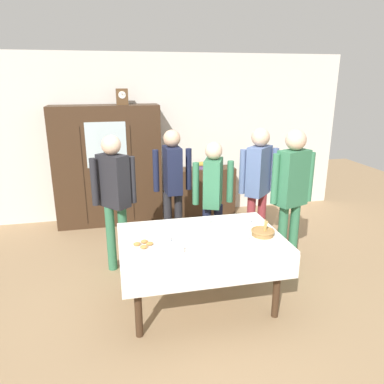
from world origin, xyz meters
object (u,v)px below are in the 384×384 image
object	(u,v)px
person_beside_shelf	(213,192)
person_by_cabinet	(292,187)
book_stack	(202,166)
person_behind_table_left	(114,190)
pastry_plate	(143,246)
mantel_clock	(122,97)
spoon_near_left	(197,226)
bread_basket	(263,232)
tea_cup_near_left	(248,220)
tea_cup_mid_right	(181,250)
person_behind_table_right	(173,179)
dining_table	(201,247)
tea_cup_back_edge	(167,239)
spoon_front_edge	(145,232)
tea_cup_far_left	(208,221)
bookshelf_low	(201,191)
wall_cabinet	(108,166)
spoon_far_right	(228,234)
tea_cup_near_right	(246,237)
person_near_right_end	(258,180)

from	to	relation	value
person_beside_shelf	person_by_cabinet	world-z (taller)	person_by_cabinet
book_stack	person_behind_table_left	size ratio (longest dim) A/B	0.13
pastry_plate	mantel_clock	bearing A→B (deg)	90.66
spoon_near_left	bread_basket	bearing A→B (deg)	-31.45
mantel_clock	tea_cup_near_left	bearing A→B (deg)	-62.06
tea_cup_mid_right	person_behind_table_right	xyz separation A→B (m)	(0.21, 1.68, 0.22)
dining_table	tea_cup_back_edge	bearing A→B (deg)	-175.67
bread_basket	spoon_front_edge	distance (m)	1.22
tea_cup_near_left	tea_cup_far_left	xyz separation A→B (m)	(-0.45, 0.08, 0.00)
book_stack	person_behind_table_left	xyz separation A→B (m)	(-1.48, -1.66, 0.15)
bookshelf_low	bread_basket	bearing A→B (deg)	-90.59
wall_cabinet	person_beside_shelf	distance (m)	2.11
tea_cup_mid_right	bread_basket	xyz separation A→B (m)	(0.89, 0.20, 0.01)
dining_table	person_behind_table_left	xyz separation A→B (m)	(-0.83, 0.98, 0.36)
bookshelf_low	book_stack	distance (m)	0.46
bread_basket	spoon_near_left	distance (m)	0.70
spoon_far_right	person_by_cabinet	size ratio (longest dim) A/B	0.07
wall_cabinet	tea_cup_near_right	world-z (taller)	wall_cabinet
spoon_near_left	pastry_plate	bearing A→B (deg)	-148.44
person_by_cabinet	dining_table	bearing A→B (deg)	-158.38
bookshelf_low	tea_cup_near_left	size ratio (longest dim) A/B	8.78
person_beside_shelf	tea_cup_far_left	bearing A→B (deg)	-111.15
tea_cup_near_right	person_behind_table_left	xyz separation A→B (m)	(-1.25, 1.12, 0.23)
wall_cabinet	person_behind_table_left	size ratio (longest dim) A/B	1.13
spoon_far_right	bread_basket	bearing A→B (deg)	-16.93
tea_cup_far_left	person_near_right_end	xyz separation A→B (m)	(0.84, 0.64, 0.25)
bookshelf_low	person_beside_shelf	distance (m)	1.83
spoon_near_left	spoon_far_right	bearing A→B (deg)	-44.96
bookshelf_low	book_stack	world-z (taller)	book_stack
bookshelf_low	spoon_far_right	world-z (taller)	bookshelf_low
bread_basket	person_beside_shelf	world-z (taller)	person_beside_shelf
bookshelf_low	tea_cup_near_left	bearing A→B (deg)	-91.19
tea_cup_back_edge	spoon_front_edge	xyz separation A→B (m)	(-0.20, 0.29, -0.02)
wall_cabinet	person_behind_table_left	distance (m)	1.62
wall_cabinet	tea_cup_far_left	xyz separation A→B (m)	(1.06, -2.23, -0.16)
book_stack	tea_cup_mid_right	bearing A→B (deg)	-107.47
dining_table	tea_cup_near_right	world-z (taller)	tea_cup_near_right
tea_cup_far_left	spoon_front_edge	distance (m)	0.71
tea_cup_mid_right	dining_table	bearing A→B (deg)	46.54
bookshelf_low	tea_cup_far_left	xyz separation A→B (m)	(-0.50, -2.28, 0.38)
tea_cup_far_left	pastry_plate	world-z (taller)	tea_cup_far_left
pastry_plate	spoon_far_right	distance (m)	0.89
book_stack	mantel_clock	bearing A→B (deg)	-177.70
pastry_plate	spoon_front_edge	bearing A→B (deg)	82.93
wall_cabinet	tea_cup_near_left	world-z (taller)	wall_cabinet
dining_table	pastry_plate	world-z (taller)	pastry_plate
tea_cup_far_left	spoon_far_right	bearing A→B (deg)	-68.14
tea_cup_near_left	tea_cup_far_left	distance (m)	0.45
bookshelf_low	pastry_plate	bearing A→B (deg)	-114.52
tea_cup_far_left	person_behind_table_right	distance (m)	1.08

